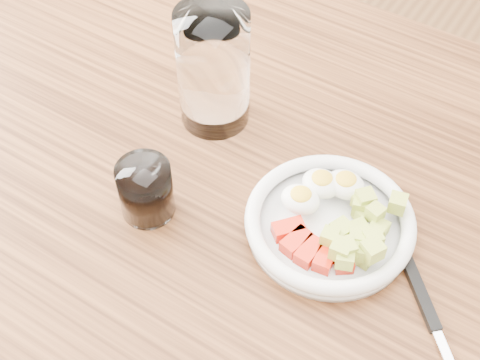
% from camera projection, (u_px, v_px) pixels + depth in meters
% --- Properties ---
extents(dining_table, '(1.50, 0.90, 0.77)m').
position_uv_depth(dining_table, '(242.00, 250.00, 0.89)').
color(dining_table, brown).
rests_on(dining_table, ground).
extents(bowl, '(0.20, 0.20, 0.05)m').
position_uv_depth(bowl, '(331.00, 221.00, 0.77)').
color(bowl, white).
rests_on(bowl, dining_table).
extents(fork, '(0.15, 0.15, 0.01)m').
position_uv_depth(fork, '(429.00, 314.00, 0.71)').
color(fork, black).
rests_on(fork, dining_table).
extents(water_glass, '(0.09, 0.09, 0.17)m').
position_uv_depth(water_glass, '(213.00, 69.00, 0.84)').
color(water_glass, white).
rests_on(water_glass, dining_table).
extents(coffee_glass, '(0.06, 0.06, 0.07)m').
position_uv_depth(coffee_glass, '(146.00, 190.00, 0.78)').
color(coffee_glass, white).
rests_on(coffee_glass, dining_table).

